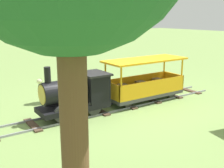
% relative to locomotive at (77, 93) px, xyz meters
% --- Properties ---
extents(ground_plane, '(60.00, 60.00, 0.00)m').
position_rel_locomotive_xyz_m(ground_plane, '(0.00, -1.16, -0.48)').
color(ground_plane, '#75934C').
extents(track, '(0.70, 5.70, 0.04)m').
position_rel_locomotive_xyz_m(track, '(0.00, -0.87, -0.47)').
color(track, gray).
rests_on(track, ground_plane).
extents(locomotive, '(0.66, 1.45, 1.03)m').
position_rel_locomotive_xyz_m(locomotive, '(0.00, 0.00, 0.00)').
color(locomotive, black).
rests_on(locomotive, ground_plane).
extents(passenger_car, '(0.76, 2.00, 0.97)m').
position_rel_locomotive_xyz_m(passenger_car, '(0.00, -1.77, -0.06)').
color(passenger_car, '#3F3F3F').
rests_on(passenger_car, ground_plane).
extents(conductor_person, '(0.30, 0.30, 1.62)m').
position_rel_locomotive_xyz_m(conductor_person, '(1.07, -0.33, 0.47)').
color(conductor_person, '#282D47').
rests_on(conductor_person, ground_plane).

